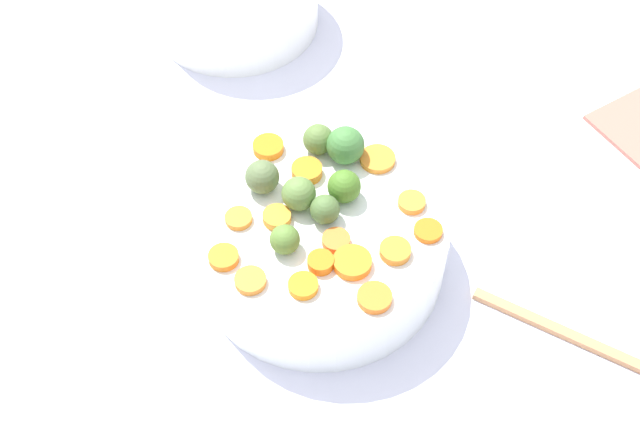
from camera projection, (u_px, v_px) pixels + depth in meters
tabletop at (348, 263)px, 0.99m from camera, size 2.40×2.40×0.02m
serving_bowl_carrots at (320, 242)px, 0.95m from camera, size 0.28×0.28×0.08m
carrot_slice_0 at (268, 147)px, 0.97m from camera, size 0.05×0.05×0.01m
carrot_slice_1 at (393, 253)px, 0.88m from camera, size 0.04×0.04×0.01m
carrot_slice_2 at (303, 286)px, 0.86m from camera, size 0.04×0.04×0.01m
carrot_slice_3 at (412, 202)px, 0.92m from camera, size 0.03×0.03×0.01m
carrot_slice_4 at (378, 159)px, 0.96m from camera, size 0.05×0.05×0.01m
carrot_slice_5 at (428, 231)px, 0.90m from camera, size 0.04×0.04×0.01m
carrot_slice_6 at (310, 169)px, 0.95m from camera, size 0.04×0.04×0.01m
carrot_slice_7 at (252, 282)px, 0.86m from camera, size 0.05×0.05×0.01m
carrot_slice_8 at (336, 241)px, 0.89m from camera, size 0.04×0.04×0.01m
carrot_slice_9 at (224, 257)px, 0.88m from camera, size 0.04×0.04×0.01m
carrot_slice_10 at (375, 298)px, 0.85m from camera, size 0.05×0.05×0.01m
carrot_slice_11 at (277, 217)px, 0.91m from camera, size 0.04×0.04×0.01m
carrot_slice_12 at (239, 218)px, 0.91m from camera, size 0.04×0.04×0.01m
carrot_slice_13 at (321, 262)px, 0.87m from camera, size 0.04×0.04×0.01m
carrot_slice_14 at (352, 262)px, 0.87m from camera, size 0.05×0.05×0.01m
brussels_sprout_0 at (345, 145)px, 0.95m from camera, size 0.04×0.04×0.04m
brussels_sprout_1 at (325, 209)px, 0.90m from camera, size 0.03×0.03×0.03m
brussels_sprout_2 at (344, 186)px, 0.92m from camera, size 0.04×0.04×0.04m
brussels_sprout_3 at (262, 177)px, 0.93m from camera, size 0.04×0.04×0.04m
brussels_sprout_4 at (299, 194)px, 0.91m from camera, size 0.04×0.04×0.04m
brussels_sprout_5 at (318, 139)px, 0.96m from camera, size 0.03×0.03×0.03m
brussels_sprout_6 at (285, 239)px, 0.88m from camera, size 0.03×0.03×0.03m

